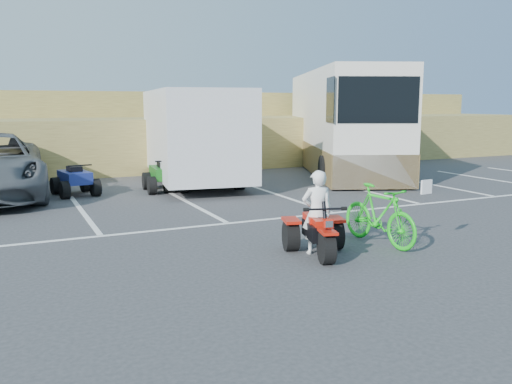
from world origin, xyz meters
name	(u,v)px	position (x,y,z in m)	size (l,w,h in m)	color
ground	(279,250)	(0.00, 0.00, 0.00)	(100.00, 100.00, 0.00)	#333335
parking_stripes	(235,207)	(0.87, 4.07, 0.00)	(28.00, 5.16, 0.01)	white
grass_embankment	(113,131)	(0.00, 15.48, 1.42)	(40.00, 8.50, 3.10)	olive
red_trike_atv	(318,256)	(0.44, -0.60, 0.00)	(1.06, 1.42, 0.92)	#B7180A
rider	(317,212)	(0.49, -0.46, 0.73)	(0.53, 0.35, 1.46)	white
green_dirt_bike	(379,215)	(1.86, -0.40, 0.55)	(0.52, 1.84, 1.11)	#14BF19
cargo_trailer	(194,134)	(1.27, 8.39, 1.62)	(3.47, 6.72, 2.99)	silver
rv_motorhome	(341,129)	(7.57, 9.39, 1.61)	(6.34, 10.55, 3.72)	silver
quad_atv_blue	(76,195)	(-2.54, 7.67, 0.00)	(1.06, 1.42, 0.93)	navy
quad_atv_green	(165,191)	(-0.05, 7.30, 0.00)	(1.13, 1.51, 0.99)	#145715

